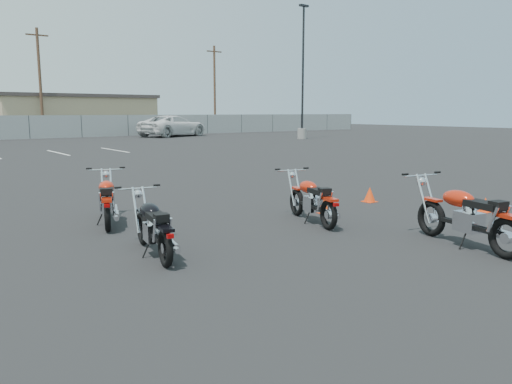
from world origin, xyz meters
TOP-DOWN VIEW (x-y plane):
  - ground at (0.00, 0.00)m, footprint 120.00×120.00m
  - motorcycle_front_red at (-1.85, 2.50)m, footprint 1.07×1.95m
  - motorcycle_second_black at (-2.06, 0.06)m, footprint 0.76×1.87m
  - motorcycle_third_red at (1.30, 0.29)m, footprint 0.94×1.92m
  - motorcycle_rear_red at (2.04, -2.41)m, footprint 0.93×2.15m
  - training_cone_near at (2.10, 0.78)m, footprint 0.26×0.26m
  - training_cone_far at (4.92, -1.13)m, footprint 0.25×0.25m
  - training_cone_extra at (3.88, 1.10)m, footprint 0.29×0.29m
  - light_pole_east at (20.99, 22.53)m, footprint 0.80×0.70m
  - tan_building_east at (10.00, 44.00)m, footprint 14.40×9.40m
  - utility_pole_c at (6.00, 39.00)m, footprint 1.80×0.24m
  - utility_pole_d at (24.00, 40.00)m, footprint 1.80×0.24m
  - white_van at (14.78, 32.00)m, footprint 5.25×7.87m

SIDE VIEW (x-z plane):
  - ground at x=0.00m, z-range 0.00..0.00m
  - training_cone_far at x=4.92m, z-range 0.00..0.30m
  - training_cone_near at x=2.10m, z-range 0.00..0.31m
  - training_cone_extra at x=3.88m, z-range 0.00..0.35m
  - motorcycle_second_black at x=-2.06m, z-range -0.04..0.88m
  - motorcycle_third_red at x=1.30m, z-range -0.04..0.90m
  - motorcycle_front_red at x=-1.85m, z-range -0.04..0.92m
  - motorcycle_rear_red at x=2.04m, z-range -0.05..1.01m
  - white_van at x=14.78m, z-range 0.00..2.78m
  - tan_building_east at x=10.00m, z-range 0.01..3.71m
  - light_pole_east at x=20.99m, z-range -2.41..7.55m
  - utility_pole_c at x=6.00m, z-range 0.19..9.19m
  - utility_pole_d at x=24.00m, z-range 0.19..9.19m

